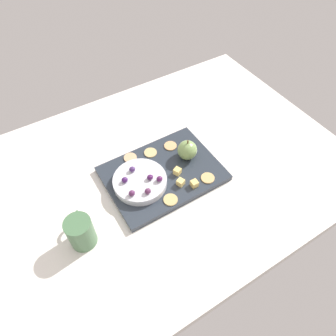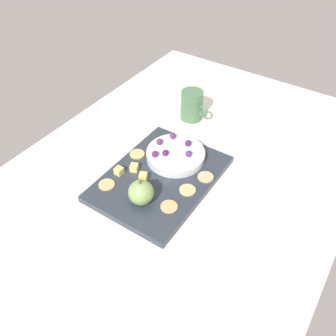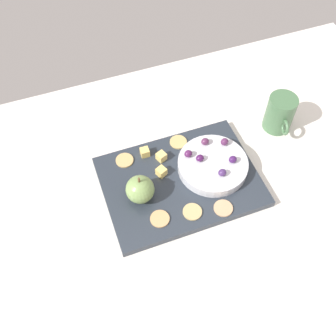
# 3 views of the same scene
# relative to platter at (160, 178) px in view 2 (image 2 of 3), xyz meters

# --- Properties ---
(table) EXTENTS (1.32, 0.87, 0.04)m
(table) POSITION_rel_platter_xyz_m (-0.04, 0.03, -0.03)
(table) COLOR silver
(table) RESTS_ON ground
(platter) EXTENTS (0.36, 0.26, 0.02)m
(platter) POSITION_rel_platter_xyz_m (0.00, 0.00, 0.00)
(platter) COLOR #29303A
(platter) RESTS_ON table
(serving_dish) EXTENTS (0.17, 0.17, 0.02)m
(serving_dish) POSITION_rel_platter_xyz_m (-0.08, -0.00, 0.02)
(serving_dish) COLOR silver
(serving_dish) RESTS_ON platter
(apple_whole) EXTENTS (0.06, 0.06, 0.06)m
(apple_whole) POSITION_rel_platter_xyz_m (0.10, 0.01, 0.04)
(apple_whole) COLOR #7A9955
(apple_whole) RESTS_ON platter
(apple_stem) EXTENTS (0.01, 0.00, 0.01)m
(apple_stem) POSITION_rel_platter_xyz_m (0.10, 0.01, 0.08)
(apple_stem) COLOR brown
(apple_stem) RESTS_ON apple_whole
(cheese_cube_0) EXTENTS (0.02, 0.02, 0.02)m
(cheese_cube_0) POSITION_rel_platter_xyz_m (0.05, -0.10, 0.02)
(cheese_cube_0) COLOR #EBC86C
(cheese_cube_0) RESTS_ON platter
(cheese_cube_1) EXTENTS (0.03, 0.03, 0.02)m
(cheese_cube_1) POSITION_rel_platter_xyz_m (0.02, -0.07, 0.02)
(cheese_cube_1) COLOR #EECD71
(cheese_cube_1) RESTS_ON platter
(cheese_cube_2) EXTENTS (0.03, 0.03, 0.02)m
(cheese_cube_2) POSITION_rel_platter_xyz_m (0.04, -0.03, 0.02)
(cheese_cube_2) COLOR #F1CE6B
(cheese_cube_2) RESTS_ON platter
(cracker_0) EXTENTS (0.04, 0.04, 0.00)m
(cracker_0) POSITION_rel_platter_xyz_m (-0.06, 0.11, 0.01)
(cracker_0) COLOR tan
(cracker_0) RESTS_ON platter
(cracker_1) EXTENTS (0.04, 0.04, 0.00)m
(cracker_1) POSITION_rel_platter_xyz_m (0.01, 0.09, 0.01)
(cracker_1) COLOR tan
(cracker_1) RESTS_ON platter
(cracker_2) EXTENTS (0.04, 0.04, 0.00)m
(cracker_2) POSITION_rel_platter_xyz_m (0.08, 0.08, 0.01)
(cracker_2) COLOR tan
(cracker_2) RESTS_ON platter
(cracker_3) EXTENTS (0.04, 0.04, 0.00)m
(cracker_3) POSITION_rel_platter_xyz_m (0.11, -0.10, 0.01)
(cracker_3) COLOR tan
(cracker_3) RESTS_ON platter
(cracker_4) EXTENTS (0.04, 0.04, 0.00)m
(cracker_4) POSITION_rel_platter_xyz_m (-0.03, -0.10, 0.01)
(cracker_4) COLOR tan
(cracker_4) RESTS_ON platter
(grape_0) EXTENTS (0.02, 0.02, 0.02)m
(grape_0) POSITION_rel_platter_xyz_m (-0.06, -0.02, 0.04)
(grape_0) COLOR #45174C
(grape_0) RESTS_ON serving_dish
(grape_1) EXTENTS (0.02, 0.02, 0.02)m
(grape_1) POSITION_rel_platter_xyz_m (-0.09, 0.04, 0.04)
(grape_1) COLOR #462A62
(grape_1) RESTS_ON serving_dish
(grape_2) EXTENTS (0.02, 0.02, 0.02)m
(grape_2) POSITION_rel_platter_xyz_m (-0.09, -0.06, 0.04)
(grape_2) COLOR #55274B
(grape_2) RESTS_ON serving_dish
(grape_3) EXTENTS (0.02, 0.02, 0.02)m
(grape_3) POSITION_rel_platter_xyz_m (-0.13, -0.04, 0.04)
(grape_3) COLOR #53254E
(grape_3) RESTS_ON serving_dish
(grape_4) EXTENTS (0.02, 0.02, 0.02)m
(grape_4) POSITION_rel_platter_xyz_m (-0.04, -0.04, 0.04)
(grape_4) COLOR #4F1D4E
(grape_4) RESTS_ON serving_dish
(grape_5) EXTENTS (0.02, 0.02, 0.02)m
(grape_5) POSITION_rel_platter_xyz_m (-0.13, 0.01, 0.04)
(grape_5) COLOR #411C58
(grape_5) RESTS_ON serving_dish
(cup) EXTENTS (0.07, 0.10, 0.10)m
(cup) POSITION_rel_platter_xyz_m (-0.30, -0.08, 0.04)
(cup) COLOR #466D48
(cup) RESTS_ON table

